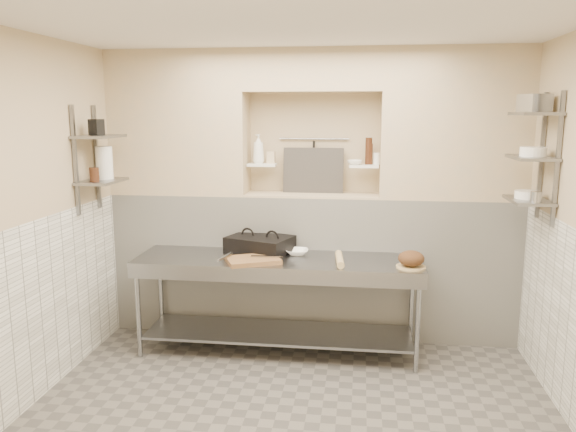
% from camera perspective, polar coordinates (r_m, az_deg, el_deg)
% --- Properties ---
extents(floor, '(4.00, 3.90, 0.10)m').
position_cam_1_polar(floor, '(4.37, 0.18, -20.66)').
color(floor, '#5E5953').
rests_on(floor, ground).
extents(ceiling, '(4.00, 3.90, 0.10)m').
position_cam_1_polar(ceiling, '(3.79, 0.20, 20.18)').
color(ceiling, silver).
rests_on(ceiling, ground).
extents(wall_left, '(0.10, 3.90, 2.80)m').
position_cam_1_polar(wall_left, '(4.56, -26.31, -0.86)').
color(wall_left, tan).
rests_on(wall_left, ground).
extents(wall_back, '(4.00, 0.10, 2.80)m').
position_cam_1_polar(wall_back, '(5.79, 2.69, 2.43)').
color(wall_back, tan).
rests_on(wall_back, ground).
extents(wall_front, '(4.00, 0.10, 2.80)m').
position_cam_1_polar(wall_front, '(1.95, -7.48, -14.21)').
color(wall_front, tan).
rests_on(wall_front, ground).
extents(backwall_lower, '(4.00, 0.40, 1.40)m').
position_cam_1_polar(backwall_lower, '(5.69, 2.42, -4.93)').
color(backwall_lower, white).
rests_on(backwall_lower, floor).
extents(alcove_sill, '(1.30, 0.40, 0.02)m').
position_cam_1_polar(alcove_sill, '(5.54, 2.47, 2.17)').
color(alcove_sill, tan).
rests_on(alcove_sill, backwall_lower).
extents(backwall_pillar_left, '(1.35, 0.40, 1.40)m').
position_cam_1_polar(backwall_pillar_left, '(5.75, -10.92, 9.20)').
color(backwall_pillar_left, tan).
rests_on(backwall_pillar_left, backwall_lower).
extents(backwall_pillar_right, '(1.35, 0.40, 1.40)m').
position_cam_1_polar(backwall_pillar_right, '(5.53, 16.52, 8.92)').
color(backwall_pillar_right, tan).
rests_on(backwall_pillar_right, backwall_lower).
extents(backwall_header, '(1.30, 0.40, 0.40)m').
position_cam_1_polar(backwall_header, '(5.49, 2.57, 14.55)').
color(backwall_header, tan).
rests_on(backwall_header, backwall_lower).
extents(wainscot_left, '(0.02, 3.90, 1.40)m').
position_cam_1_polar(wainscot_left, '(4.70, -24.99, -9.28)').
color(wainscot_left, white).
rests_on(wainscot_left, floor).
extents(alcove_shelf_left, '(0.28, 0.16, 0.02)m').
position_cam_1_polar(alcove_shelf_left, '(5.57, -2.66, 5.22)').
color(alcove_shelf_left, white).
rests_on(alcove_shelf_left, backwall_lower).
extents(alcove_shelf_right, '(0.28, 0.16, 0.02)m').
position_cam_1_polar(alcove_shelf_right, '(5.48, 7.73, 5.05)').
color(alcove_shelf_right, white).
rests_on(alcove_shelf_right, backwall_lower).
extents(utensil_rail, '(0.70, 0.02, 0.02)m').
position_cam_1_polar(utensil_rail, '(5.66, 2.67, 7.84)').
color(utensil_rail, gray).
rests_on(utensil_rail, wall_back).
extents(hanging_steel, '(0.02, 0.02, 0.30)m').
position_cam_1_polar(hanging_steel, '(5.65, 2.64, 6.11)').
color(hanging_steel, black).
rests_on(hanging_steel, utensil_rail).
extents(splash_panel, '(0.60, 0.08, 0.45)m').
position_cam_1_polar(splash_panel, '(5.61, 2.58, 4.64)').
color(splash_panel, '#383330').
rests_on(splash_panel, alcove_sill).
extents(shelf_rail_left_a, '(0.03, 0.03, 0.95)m').
position_cam_1_polar(shelf_rail_left_a, '(5.55, -18.86, 5.68)').
color(shelf_rail_left_a, slate).
rests_on(shelf_rail_left_a, wall_left).
extents(shelf_rail_left_b, '(0.03, 0.03, 0.95)m').
position_cam_1_polar(shelf_rail_left_b, '(5.19, -20.80, 5.27)').
color(shelf_rail_left_b, slate).
rests_on(shelf_rail_left_b, wall_left).
extents(wall_shelf_left_lower, '(0.30, 0.50, 0.02)m').
position_cam_1_polar(wall_shelf_left_lower, '(5.33, -18.37, 3.37)').
color(wall_shelf_left_lower, slate).
rests_on(wall_shelf_left_lower, wall_left).
extents(wall_shelf_left_upper, '(0.30, 0.50, 0.03)m').
position_cam_1_polar(wall_shelf_left_upper, '(5.30, -18.63, 7.67)').
color(wall_shelf_left_upper, slate).
rests_on(wall_shelf_left_upper, wall_left).
extents(shelf_rail_right_a, '(0.03, 0.03, 1.05)m').
position_cam_1_polar(shelf_rail_right_a, '(5.20, 24.36, 5.58)').
color(shelf_rail_right_a, slate).
rests_on(shelf_rail_right_a, wall_right).
extents(shelf_rail_right_b, '(0.03, 0.03, 1.05)m').
position_cam_1_polar(shelf_rail_right_b, '(4.82, 25.71, 5.16)').
color(shelf_rail_right_b, slate).
rests_on(shelf_rail_right_b, wall_right).
extents(wall_shelf_right_lower, '(0.30, 0.50, 0.02)m').
position_cam_1_polar(wall_shelf_right_lower, '(5.00, 23.23, 1.47)').
color(wall_shelf_right_lower, slate).
rests_on(wall_shelf_right_lower, wall_right).
extents(wall_shelf_right_mid, '(0.30, 0.50, 0.02)m').
position_cam_1_polar(wall_shelf_right_mid, '(4.97, 23.52, 5.46)').
color(wall_shelf_right_mid, slate).
rests_on(wall_shelf_right_mid, wall_right).
extents(wall_shelf_right_upper, '(0.30, 0.50, 0.03)m').
position_cam_1_polar(wall_shelf_right_upper, '(4.95, 23.82, 9.49)').
color(wall_shelf_right_upper, slate).
rests_on(wall_shelf_right_upper, wall_right).
extents(prep_table, '(2.60, 0.70, 0.90)m').
position_cam_1_polar(prep_table, '(5.19, -1.03, -7.10)').
color(prep_table, gray).
rests_on(prep_table, floor).
extents(panini_press, '(0.68, 0.58, 0.16)m').
position_cam_1_polar(panini_press, '(5.33, -2.86, -2.89)').
color(panini_press, black).
rests_on(panini_press, prep_table).
extents(cutting_board, '(0.54, 0.48, 0.04)m').
position_cam_1_polar(cutting_board, '(5.00, -3.57, -4.50)').
color(cutting_board, brown).
rests_on(cutting_board, prep_table).
extents(knife_blade, '(0.29, 0.06, 0.01)m').
position_cam_1_polar(knife_blade, '(5.01, -2.15, -4.10)').
color(knife_blade, gray).
rests_on(knife_blade, cutting_board).
extents(tongs, '(0.08, 0.28, 0.03)m').
position_cam_1_polar(tongs, '(4.99, -6.41, -4.11)').
color(tongs, gray).
rests_on(tongs, cutting_board).
extents(mixing_bowl, '(0.23, 0.23, 0.05)m').
position_cam_1_polar(mixing_bowl, '(5.25, 0.92, -3.67)').
color(mixing_bowl, white).
rests_on(mixing_bowl, prep_table).
extents(rolling_pin, '(0.10, 0.43, 0.06)m').
position_cam_1_polar(rolling_pin, '(4.99, 5.26, -4.40)').
color(rolling_pin, tan).
rests_on(rolling_pin, prep_table).
extents(bread_board, '(0.25, 0.25, 0.01)m').
position_cam_1_polar(bread_board, '(4.94, 12.37, -5.07)').
color(bread_board, tan).
rests_on(bread_board, prep_table).
extents(bread_loaf, '(0.22, 0.22, 0.13)m').
position_cam_1_polar(bread_loaf, '(4.92, 12.41, -4.23)').
color(bread_loaf, '#4C2D19').
rests_on(bread_loaf, bread_board).
extents(bottle_soap, '(0.14, 0.14, 0.29)m').
position_cam_1_polar(bottle_soap, '(5.56, -3.02, 6.82)').
color(bottle_soap, white).
rests_on(bottle_soap, alcove_shelf_left).
extents(jar_alcove, '(0.08, 0.08, 0.12)m').
position_cam_1_polar(jar_alcove, '(5.59, -1.73, 5.97)').
color(jar_alcove, tan).
rests_on(jar_alcove, alcove_shelf_left).
extents(bowl_alcove, '(0.17, 0.17, 0.04)m').
position_cam_1_polar(bowl_alcove, '(5.47, 6.80, 5.43)').
color(bowl_alcove, white).
rests_on(bowl_alcove, alcove_shelf_right).
extents(condiment_a, '(0.05, 0.05, 0.20)m').
position_cam_1_polar(condiment_a, '(5.51, 8.31, 6.25)').
color(condiment_a, '#351A0E').
rests_on(condiment_a, alcove_shelf_right).
extents(condiment_b, '(0.06, 0.06, 0.26)m').
position_cam_1_polar(condiment_b, '(5.51, 8.19, 6.55)').
color(condiment_b, '#351A0E').
rests_on(condiment_b, alcove_shelf_right).
extents(condiment_c, '(0.07, 0.07, 0.11)m').
position_cam_1_polar(condiment_c, '(5.52, 9.01, 5.78)').
color(condiment_c, white).
rests_on(condiment_c, alcove_shelf_right).
extents(jug_left, '(0.15, 0.15, 0.30)m').
position_cam_1_polar(jug_left, '(5.37, -18.15, 5.17)').
color(jug_left, white).
rests_on(jug_left, wall_shelf_left_lower).
extents(jar_left, '(0.08, 0.08, 0.13)m').
position_cam_1_polar(jar_left, '(5.20, -19.08, 4.00)').
color(jar_left, '#351A0E').
rests_on(jar_left, wall_shelf_left_lower).
extents(box_left_upper, '(0.12, 0.12, 0.14)m').
position_cam_1_polar(box_left_upper, '(5.25, -18.88, 8.54)').
color(box_left_upper, black).
rests_on(box_left_upper, wall_shelf_left_upper).
extents(bowl_right, '(0.21, 0.21, 0.06)m').
position_cam_1_polar(bowl_right, '(5.03, 23.17, 2.01)').
color(bowl_right, white).
rests_on(bowl_right, wall_shelf_right_lower).
extents(canister_right, '(0.09, 0.09, 0.09)m').
position_cam_1_polar(canister_right, '(4.81, 23.89, 1.77)').
color(canister_right, gray).
rests_on(canister_right, wall_shelf_right_lower).
extents(bowl_right_mid, '(0.21, 0.21, 0.08)m').
position_cam_1_polar(bowl_right_mid, '(4.94, 23.64, 6.01)').
color(bowl_right_mid, white).
rests_on(bowl_right_mid, wall_shelf_right_mid).
extents(basket_right, '(0.24, 0.27, 0.14)m').
position_cam_1_polar(basket_right, '(4.99, 23.76, 10.45)').
color(basket_right, gray).
rests_on(basket_right, wall_shelf_right_upper).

